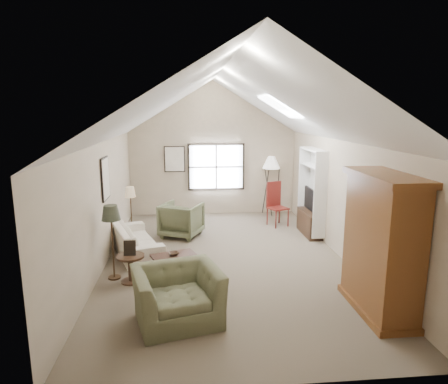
{
  "coord_description": "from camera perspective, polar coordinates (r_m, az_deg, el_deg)",
  "views": [
    {
      "loc": [
        -0.8,
        -8.0,
        3.13
      ],
      "look_at": [
        0.0,
        0.4,
        1.4
      ],
      "focal_mm": 32.0,
      "sensor_mm": 36.0,
      "label": 1
    }
  ],
  "objects": [
    {
      "name": "room_shell",
      "position": [
        8.04,
        0.28,
        12.14
      ],
      "size": [
        5.01,
        8.01,
        4.0
      ],
      "color": "brown",
      "rests_on": "ground"
    },
    {
      "name": "window",
      "position": [
        12.11,
        -1.12,
        3.6
      ],
      "size": [
        1.72,
        0.08,
        1.42
      ],
      "primitive_type": "cube",
      "color": "black",
      "rests_on": "room_shell"
    },
    {
      "name": "skylight",
      "position": [
        9.15,
        8.01,
        12.04
      ],
      "size": [
        0.8,
        1.2,
        0.52
      ],
      "primitive_type": null,
      "color": "white",
      "rests_on": "room_shell"
    },
    {
      "name": "wall_art",
      "position": [
        10.1,
        -11.54,
        3.37
      ],
      "size": [
        1.97,
        3.71,
        0.88
      ],
      "color": "black",
      "rests_on": "room_shell"
    },
    {
      "name": "armoire",
      "position": [
        6.66,
        21.61,
        -7.0
      ],
      "size": [
        0.6,
        1.5,
        2.2
      ],
      "primitive_type": "cube",
      "color": "brown",
      "rests_on": "ground"
    },
    {
      "name": "tv_alcove",
      "position": [
        10.29,
        12.43,
        0.22
      ],
      "size": [
        0.32,
        1.3,
        2.1
      ],
      "primitive_type": "cube",
      "color": "white",
      "rests_on": "ground"
    },
    {
      "name": "media_console",
      "position": [
        10.48,
        12.13,
        -4.35
      ],
      "size": [
        0.34,
        1.18,
        0.6
      ],
      "primitive_type": "cube",
      "color": "#382316",
      "rests_on": "ground"
    },
    {
      "name": "tv_panel",
      "position": [
        10.33,
        12.27,
        -1.04
      ],
      "size": [
        0.05,
        0.9,
        0.55
      ],
      "primitive_type": "cube",
      "color": "black",
      "rests_on": "media_console"
    },
    {
      "name": "sofa",
      "position": [
        9.19,
        -12.5,
        -6.62
      ],
      "size": [
        1.46,
        2.23,
        0.61
      ],
      "primitive_type": "imported",
      "rotation": [
        0.0,
        0.0,
        1.91
      ],
      "color": "beige",
      "rests_on": "ground"
    },
    {
      "name": "armchair_near",
      "position": [
        6.22,
        -6.69,
        -14.46
      ],
      "size": [
        1.49,
        1.37,
        0.81
      ],
      "primitive_type": "imported",
      "rotation": [
        0.0,
        0.0,
        0.26
      ],
      "color": "#646748",
      "rests_on": "ground"
    },
    {
      "name": "armchair_far",
      "position": [
        10.13,
        -6.09,
        -3.94
      ],
      "size": [
        1.22,
        1.24,
        0.86
      ],
      "primitive_type": "imported",
      "rotation": [
        0.0,
        0.0,
        2.72
      ],
      "color": "#51593E",
      "rests_on": "ground"
    },
    {
      "name": "coffee_table",
      "position": [
        7.85,
        -7.14,
        -10.34
      ],
      "size": [
        0.93,
        0.71,
        0.42
      ],
      "primitive_type": "cube",
      "rotation": [
        0.0,
        0.0,
        0.35
      ],
      "color": "#321B14",
      "rests_on": "ground"
    },
    {
      "name": "bowl",
      "position": [
        7.77,
        -7.18,
        -8.73
      ],
      "size": [
        0.25,
        0.25,
        0.05
      ],
      "primitive_type": "imported",
      "rotation": [
        0.0,
        0.0,
        0.35
      ],
      "color": "#3D2919",
      "rests_on": "coffee_table"
    },
    {
      "name": "side_table",
      "position": [
        7.7,
        -13.17,
        -10.62
      ],
      "size": [
        0.66,
        0.66,
        0.52
      ],
      "primitive_type": "cylinder",
      "rotation": [
        0.0,
        0.0,
        0.34
      ],
      "color": "#3C2818",
      "rests_on": "ground"
    },
    {
      "name": "side_chair",
      "position": [
        11.04,
        7.72,
        -1.75
      ],
      "size": [
        0.62,
        0.62,
        1.21
      ],
      "primitive_type": "cube",
      "rotation": [
        0.0,
        0.0,
        0.4
      ],
      "color": "maroon",
      "rests_on": "ground"
    },
    {
      "name": "tripod_lamp",
      "position": [
        12.18,
        6.7,
        0.98
      ],
      "size": [
        0.67,
        0.67,
        1.81
      ],
      "primitive_type": null,
      "rotation": [
        0.0,
        0.0,
        -0.32
      ],
      "color": "white",
      "rests_on": "ground"
    },
    {
      "name": "dark_lamp",
      "position": [
        7.78,
        -15.65,
        -6.86
      ],
      "size": [
        0.44,
        0.44,
        1.45
      ],
      "primitive_type": null,
      "rotation": [
        0.0,
        0.0,
        0.34
      ],
      "color": "black",
      "rests_on": "ground"
    },
    {
      "name": "tan_lamp",
      "position": [
        10.27,
        -13.12,
        -2.69
      ],
      "size": [
        0.33,
        0.33,
        1.3
      ],
      "primitive_type": null,
      "rotation": [
        0.0,
        0.0,
        0.34
      ],
      "color": "tan",
      "rests_on": "ground"
    }
  ]
}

